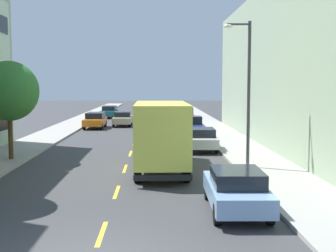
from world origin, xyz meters
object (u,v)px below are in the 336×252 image
street_tree_second (9,91)px  delivery_box_truck (161,132)px  parked_suv_red (183,116)px  moving_champagne_sedan (123,119)px  street_lamp (246,84)px  parked_wagon_teal (109,111)px  parked_sedan_sky (236,189)px  parked_sedan_silver (202,139)px  parked_pickup_navy (191,129)px  parked_wagon_orange (95,120)px

street_tree_second → delivery_box_truck: bearing=-19.9°
parked_suv_red → moving_champagne_sedan: (-6.19, 0.52, -0.24)m
street_lamp → parked_wagon_teal: bearing=106.0°
street_tree_second → moving_champagne_sedan: size_ratio=1.19×
street_lamp → parked_suv_red: street_lamp is taller
parked_sedan_sky → parked_sedan_silver: (0.29, 14.12, 0.00)m
street_tree_second → street_lamp: size_ratio=0.75×
parked_pickup_navy → street_lamp: bearing=-82.3°
street_tree_second → parked_sedan_sky: bearing=-43.8°
parked_pickup_navy → moving_champagne_sedan: (-6.06, 11.83, -0.08)m
delivery_box_truck → parked_wagon_teal: size_ratio=1.72×
parked_sedan_silver → parked_wagon_teal: bearing=106.9°
parked_wagon_teal → parked_suv_red: parked_suv_red is taller
parked_pickup_navy → parked_wagon_teal: parked_pickup_navy is taller
street_lamp → parked_pickup_navy: (-1.69, 12.41, -3.42)m
street_lamp → parked_pickup_navy: 12.99m
delivery_box_truck → parked_pickup_navy: 12.88m
delivery_box_truck → moving_champagne_sedan: (-3.60, 24.43, -1.16)m
delivery_box_truck → parked_sedan_silver: delivery_box_truck is taller
parked_wagon_orange → parked_suv_red: bearing=11.7°
delivery_box_truck → parked_suv_red: 24.06m
parked_sedan_silver → moving_champagne_sedan: size_ratio=1.01×
parked_pickup_navy → parked_wagon_orange: parked_pickup_navy is taller
street_lamp → parked_wagon_orange: street_lamp is taller
parked_sedan_silver → moving_champagne_sedan: (-6.29, 17.52, 0.00)m
street_tree_second → parked_wagon_teal: bearing=86.4°
street_tree_second → parked_wagon_teal: street_tree_second is taller
street_lamp → parked_wagon_teal: size_ratio=1.50×
parked_suv_red → moving_champagne_sedan: size_ratio=1.08×
street_lamp → delivery_box_truck: bearing=-177.5°
delivery_box_truck → parked_sedan_silver: (2.69, 6.91, -1.16)m
moving_champagne_sedan → street_tree_second: bearing=-102.1°
street_tree_second → parked_suv_red: bearing=62.7°
parked_pickup_navy → moving_champagne_sedan: 13.30m
parked_suv_red → street_tree_second: bearing=-117.3°
street_tree_second → parked_pickup_navy: bearing=42.1°
street_lamp → delivery_box_truck: 4.77m
street_tree_second → parked_sedan_sky: street_tree_second is taller
parked_suv_red → parked_sedan_sky: parked_suv_red is taller
parked_sedan_sky → moving_champagne_sedan: size_ratio=1.01×
street_lamp → parked_wagon_orange: 24.44m
parked_pickup_navy → parked_suv_red: bearing=89.4°
parked_wagon_teal → parked_wagon_orange: 13.87m
parked_sedan_sky → moving_champagne_sedan: same height
street_tree_second → moving_champagne_sedan: 22.17m
street_tree_second → street_lamp: street_lamp is taller
parked_sedan_silver → moving_champagne_sedan: 18.61m
street_tree_second → parked_suv_red: (10.79, 20.94, -2.87)m
street_lamp → parked_wagon_orange: (-10.25, 21.92, -3.44)m
delivery_box_truck → parked_pickup_navy: bearing=78.9°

